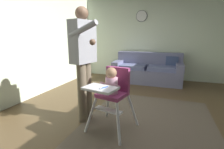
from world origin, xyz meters
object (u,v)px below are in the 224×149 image
at_px(wall_clock, 142,16).
at_px(high_chair, 112,87).
at_px(couch, 148,71).
at_px(adult_standing, 84,59).

bearing_deg(wall_clock, high_chair, -86.48).
bearing_deg(couch, wall_clock, -146.02).
xyz_separation_m(couch, adult_standing, (-0.61, -2.72, 0.65)).
height_order(high_chair, wall_clock, wall_clock).
xyz_separation_m(couch, wall_clock, (-0.32, 0.48, 1.62)).
xyz_separation_m(high_chair, wall_clock, (-0.20, 3.31, 1.32)).
bearing_deg(wall_clock, couch, -56.02).
height_order(couch, adult_standing, adult_standing).
xyz_separation_m(couch, high_chair, (-0.12, -2.83, 0.30)).
relative_size(couch, high_chair, 2.13).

